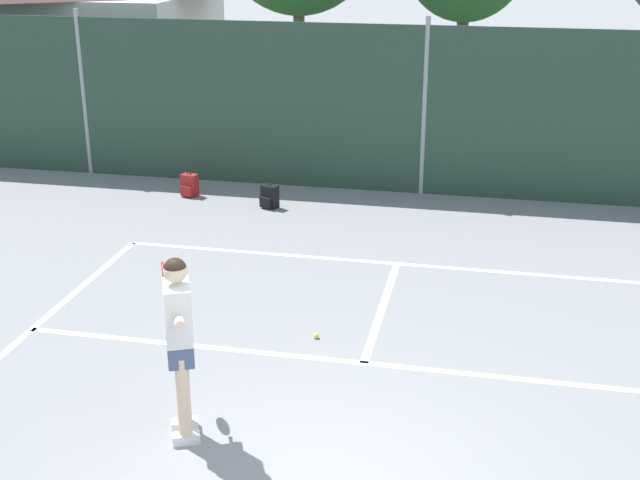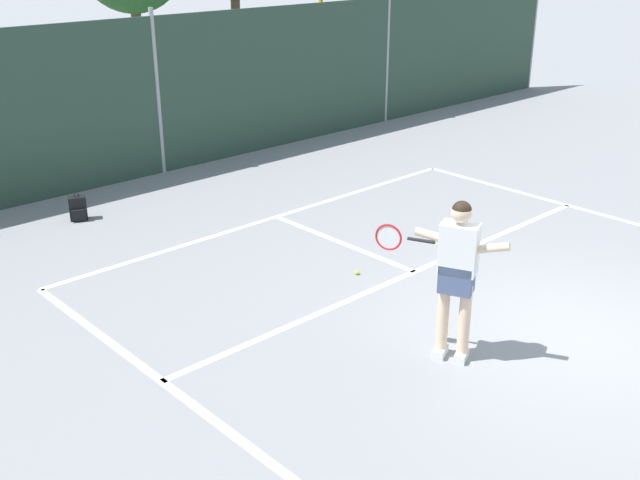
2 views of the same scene
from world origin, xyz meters
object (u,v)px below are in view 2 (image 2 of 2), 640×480
at_px(basketball_hoop, 322,23).
at_px(tennis_player, 456,267).
at_px(tennis_ball, 357,272).
at_px(backpack_black, 78,209).

height_order(basketball_hoop, tennis_player, basketball_hoop).
distance_m(tennis_player, tennis_ball, 2.63).
bearing_deg(backpack_black, basketball_hoop, 20.19).
relative_size(basketball_hoop, tennis_ball, 53.79).
distance_m(tennis_player, backpack_black, 7.05).
xyz_separation_m(tennis_ball, backpack_black, (-1.83, 4.66, 0.16)).
height_order(tennis_player, tennis_ball, tennis_player).
bearing_deg(tennis_player, tennis_ball, 70.22).
xyz_separation_m(basketball_hoop, tennis_ball, (-6.58, -7.75, -2.28)).
xyz_separation_m(basketball_hoop, tennis_player, (-7.39, -10.01, -1.20)).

